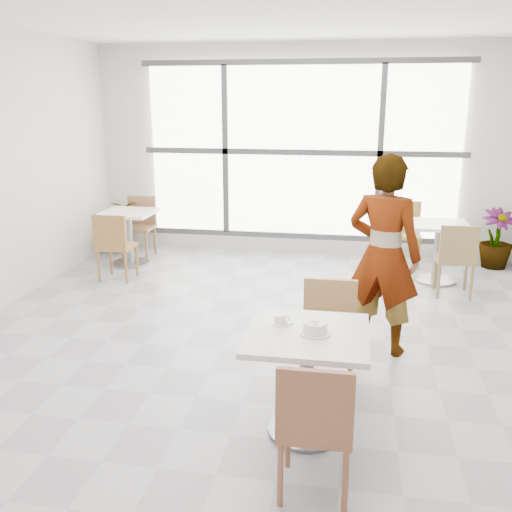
% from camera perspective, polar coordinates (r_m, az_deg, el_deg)
% --- Properties ---
extents(floor, '(7.00, 7.00, 0.00)m').
position_cam_1_polar(floor, '(5.18, 0.58, -9.81)').
color(floor, '#9E9EA5').
rests_on(floor, ground).
extents(wall_back, '(6.00, 0.00, 6.00)m').
position_cam_1_polar(wall_back, '(8.18, 4.66, 10.54)').
color(wall_back, silver).
rests_on(wall_back, ground).
extents(wall_front, '(6.00, 0.00, 6.00)m').
position_cam_1_polar(wall_front, '(1.53, -21.79, -14.15)').
color(wall_front, silver).
rests_on(wall_front, ground).
extents(window, '(4.60, 0.07, 2.52)m').
position_cam_1_polar(window, '(8.11, 4.62, 10.50)').
color(window, white).
rests_on(window, ground).
extents(main_table, '(0.80, 0.80, 0.75)m').
position_cam_1_polar(main_table, '(3.83, 5.21, -10.86)').
color(main_table, silver).
rests_on(main_table, ground).
extents(chair_near, '(0.42, 0.42, 0.87)m').
position_cam_1_polar(chair_near, '(3.26, 6.06, -16.43)').
color(chair_near, brown).
rests_on(chair_near, ground).
extents(chair_far, '(0.42, 0.42, 0.87)m').
position_cam_1_polar(chair_far, '(4.45, 7.41, -7.30)').
color(chair_far, '#9F7446').
rests_on(chair_far, ground).
extents(oatmeal_bowl, '(0.21, 0.21, 0.09)m').
position_cam_1_polar(oatmeal_bowl, '(3.70, 6.04, -7.24)').
color(oatmeal_bowl, silver).
rests_on(oatmeal_bowl, main_table).
extents(coffee_cup, '(0.16, 0.13, 0.07)m').
position_cam_1_polar(coffee_cup, '(3.84, 2.51, -6.51)').
color(coffee_cup, white).
rests_on(coffee_cup, main_table).
extents(person, '(0.76, 0.63, 1.80)m').
position_cam_1_polar(person, '(5.06, 12.89, 0.05)').
color(person, black).
rests_on(person, ground).
extents(bg_table_left, '(0.70, 0.70, 0.75)m').
position_cam_1_polar(bg_table_left, '(7.91, -12.85, 2.59)').
color(bg_table_left, white).
rests_on(bg_table_left, ground).
extents(bg_table_right, '(0.70, 0.70, 0.75)m').
position_cam_1_polar(bg_table_right, '(7.34, 18.06, 1.18)').
color(bg_table_right, white).
rests_on(bg_table_right, ground).
extents(bg_chair_left_near, '(0.42, 0.42, 0.87)m').
position_cam_1_polar(bg_chair_left_near, '(7.20, -14.28, 1.32)').
color(bg_chair_left_near, olive).
rests_on(bg_chair_left_near, ground).
extents(bg_chair_left_far, '(0.42, 0.42, 0.87)m').
position_cam_1_polar(bg_chair_left_far, '(8.33, -11.75, 3.40)').
color(bg_chair_left_far, '#885F3F').
rests_on(bg_chair_left_far, ground).
extents(bg_chair_right_near, '(0.42, 0.42, 0.87)m').
position_cam_1_polar(bg_chair_right_near, '(6.81, 19.73, 0.06)').
color(bg_chair_right_near, olive).
rests_on(bg_chair_right_near, ground).
extents(bg_chair_right_far, '(0.42, 0.42, 0.87)m').
position_cam_1_polar(bg_chair_right_far, '(8.00, 14.91, 2.69)').
color(bg_chair_right_far, olive).
rests_on(bg_chair_right_far, ground).
extents(plant_left, '(0.85, 0.78, 0.79)m').
position_cam_1_polar(plant_left, '(8.71, -13.71, 3.10)').
color(plant_left, '#3E7B36').
rests_on(plant_left, ground).
extents(plant_right, '(0.56, 0.56, 0.81)m').
position_cam_1_polar(plant_right, '(8.26, 23.28, 1.64)').
color(plant_right, '#467432').
rests_on(plant_right, ground).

